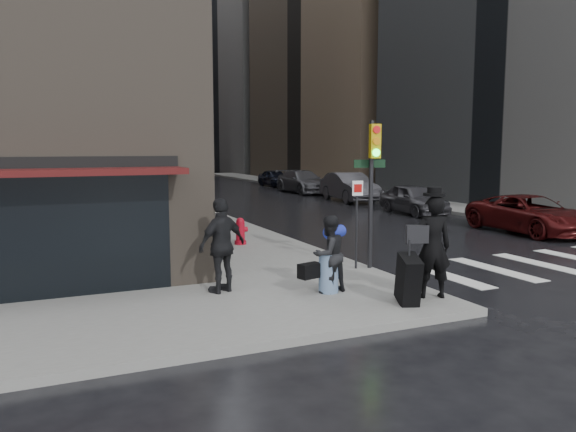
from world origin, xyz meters
The scene contains 16 objects.
ground centered at (0.00, 0.00, 0.00)m, with size 140.00×140.00×0.00m, color black.
sidewalk_left centered at (0.00, 27.00, 0.07)m, with size 4.00×50.00×0.15m, color slate.
sidewalk_right centered at (13.50, 27.00, 0.07)m, with size 3.00×50.00×0.15m, color slate.
crosswalk centered at (7.50, 1.00, 0.00)m, with size 8.50×3.00×0.01m.
bldg_right_far centered at (26.00, 58.00, 12.50)m, with size 22.00×20.00×25.00m, color slate.
bldg_distant centered at (6.00, 78.00, 16.00)m, with size 40.00×12.00×32.00m, color slate.
man_overcoat centered at (1.38, -0.99, 1.09)m, with size 1.45×1.02×2.23m.
man_jeans centered at (-0.15, 0.24, 0.95)m, with size 1.16×0.78×1.59m.
man_greycoat centered at (-2.12, 1.14, 1.12)m, with size 1.24×0.88×1.95m.
traffic_light centered at (1.85, 1.83, 2.47)m, with size 0.89×0.49×3.59m.
fire_hydrant centered at (0.09, 6.39, 0.52)m, with size 0.46×0.36×0.82m.
parked_car_0 centered at (10.77, 5.14, 0.69)m, with size 2.28×4.94×1.37m, color #410D0D.
parked_car_1 centered at (10.45, 11.65, 0.71)m, with size 1.67×4.15×1.41m, color #434348.
parked_car_2 centered at (10.78, 18.17, 0.82)m, with size 1.74×4.98×1.64m, color #3B3B40.
parked_car_3 centered at (10.94, 24.68, 0.76)m, with size 2.13×5.25×1.52m, color #434348.
parked_car_4 centered at (11.59, 31.19, 0.66)m, with size 1.57×3.90×1.33m, color black.
Camera 1 is at (-5.47, -9.69, 3.12)m, focal length 35.00 mm.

